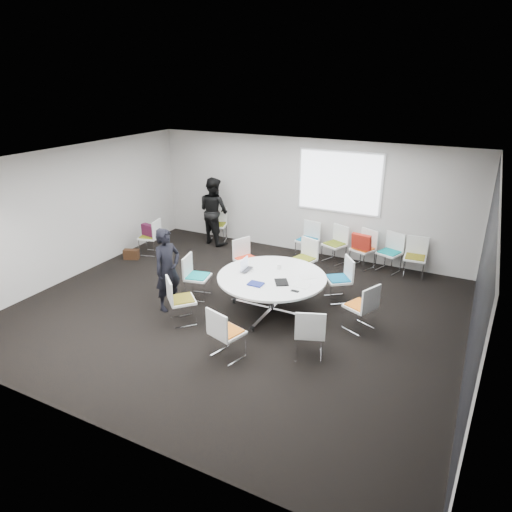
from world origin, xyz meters
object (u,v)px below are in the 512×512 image
at_px(chair_ring_b, 338,287).
at_px(chair_back_e, 414,265).
at_px(chair_ring_h, 309,341).
at_px(chair_person_back, 218,231).
at_px(chair_back_b, 334,251).
at_px(chair_ring_a, 360,315).
at_px(person_main, 168,270).
at_px(chair_ring_f, 182,309).
at_px(laptop, 249,270).
at_px(maroon_bag, 149,230).
at_px(chair_ring_d, 247,267).
at_px(chair_back_a, 307,247).
at_px(chair_ring_g, 227,342).
at_px(chair_ring_e, 198,285).
at_px(chair_spare_left, 151,243).
at_px(chair_back_c, 363,256).
at_px(chair_ring_c, 304,267).
at_px(cup, 279,267).
at_px(brown_bag, 131,254).
at_px(conference_table, 272,287).
at_px(person_back, 214,211).

height_order(chair_ring_b, chair_back_e, same).
height_order(chair_ring_h, chair_back_e, same).
bearing_deg(chair_person_back, chair_back_b, 160.74).
bearing_deg(chair_ring_a, person_main, 128.86).
distance_m(chair_ring_f, laptop, 1.43).
height_order(person_main, maroon_bag, person_main).
height_order(chair_ring_d, chair_back_a, same).
distance_m(chair_ring_b, chair_ring_f, 3.07).
bearing_deg(chair_ring_g, chair_person_back, 139.70).
distance_m(chair_ring_e, chair_spare_left, 2.79).
distance_m(chair_ring_d, chair_back_e, 3.67).
bearing_deg(chair_ring_e, chair_ring_b, 102.11).
relative_size(chair_ring_g, chair_back_c, 1.00).
bearing_deg(chair_ring_c, cup, 107.90).
height_order(chair_back_c, chair_back_e, same).
relative_size(chair_ring_h, person_main, 0.55).
distance_m(chair_ring_g, brown_bag, 4.86).
bearing_deg(cup, chair_back_c, 68.45).
xyz_separation_m(conference_table, chair_back_b, (0.29, 2.88, -0.24)).
bearing_deg(chair_back_a, chair_back_e, -169.12).
bearing_deg(chair_spare_left, person_main, -148.26).
xyz_separation_m(chair_ring_b, cup, (-0.99, -0.65, 0.50)).
xyz_separation_m(conference_table, chair_ring_a, (1.64, 0.11, -0.24)).
distance_m(chair_ring_d, chair_ring_e, 1.32).
relative_size(conference_table, chair_ring_g, 2.27).
bearing_deg(chair_back_e, conference_table, 49.78).
height_order(chair_back_b, laptop, chair_back_b).
distance_m(chair_ring_d, chair_back_c, 2.73).
bearing_deg(chair_ring_g, chair_back_a, 111.82).
relative_size(chair_ring_a, chair_back_b, 1.00).
bearing_deg(chair_ring_a, chair_ring_f, 137.44).
relative_size(chair_ring_h, cup, 9.78).
relative_size(chair_ring_b, chair_back_a, 1.00).
xyz_separation_m(chair_ring_a, chair_ring_c, (-1.66, 1.56, 0.00)).
relative_size(conference_table, chair_back_e, 2.27).
height_order(chair_back_b, person_main, person_main).
distance_m(person_main, brown_bag, 2.92).
bearing_deg(chair_back_e, chair_back_a, -3.84).
distance_m(person_back, maroon_bag, 1.75).
relative_size(conference_table, chair_ring_d, 2.27).
bearing_deg(cup, chair_ring_d, 145.80).
bearing_deg(chair_ring_d, chair_ring_g, 47.13).
distance_m(chair_ring_e, chair_person_back, 3.35).
xyz_separation_m(person_main, brown_bag, (-2.35, 1.59, -0.67)).
height_order(chair_ring_b, brown_bag, chair_ring_b).
bearing_deg(chair_back_a, chair_ring_g, 105.85).
bearing_deg(chair_ring_e, person_back, -166.70).
distance_m(chair_back_e, person_back, 5.10).
xyz_separation_m(cup, maroon_bag, (-3.92, 0.97, -0.16)).
distance_m(chair_ring_e, chair_back_a, 3.22).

